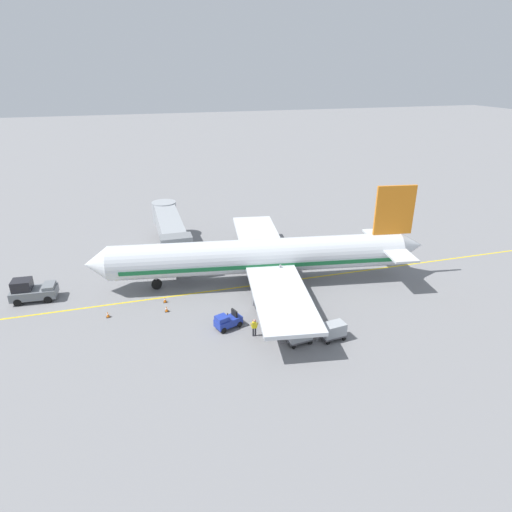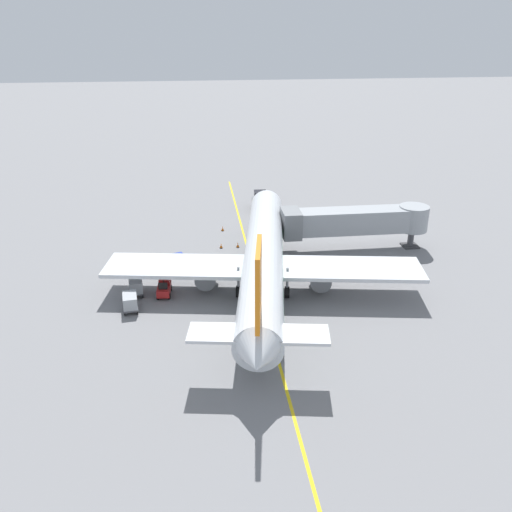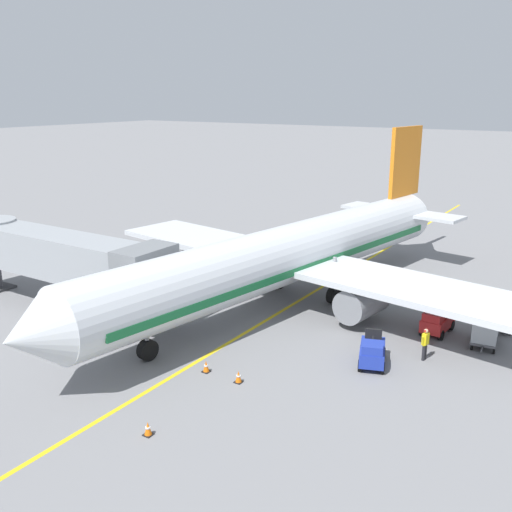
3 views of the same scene
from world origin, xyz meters
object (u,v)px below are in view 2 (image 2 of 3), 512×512
object	(u,v)px
parked_airliner	(263,259)
baggage_tug_trailing	(164,288)
baggage_cart_second_in_train	(130,301)
safety_cone_nose_right	(221,246)
pushback_tractor	(261,202)
baggage_cart_front	(136,286)
baggage_tug_lead	(181,262)
safety_cone_nose_left	(223,228)
ground_crew_wing_walker	(161,269)
safety_cone_wing_tip	(238,245)
jet_bridge	(355,221)

from	to	relation	value
parked_airliner	baggage_tug_trailing	xyz separation A→B (m)	(-9.56, -0.08, -2.47)
baggage_cart_second_in_train	safety_cone_nose_right	size ratio (longest dim) A/B	5.02
pushback_tractor	baggage_cart_front	world-z (taller)	pushback_tractor
baggage_tug_lead	safety_cone_nose_left	bearing A→B (deg)	64.52
baggage_tug_trailing	ground_crew_wing_walker	distance (m)	3.82
baggage_tug_lead	safety_cone_nose_left	world-z (taller)	baggage_tug_lead
baggage_tug_lead	safety_cone_wing_tip	bearing A→B (deg)	38.11
parked_airliner	safety_cone_wing_tip	xyz separation A→B (m)	(-1.53, 10.79, -2.90)
baggage_cart_front	jet_bridge	bearing A→B (deg)	19.39
parked_airliner	pushback_tractor	xyz separation A→B (m)	(2.81, 23.83, -2.09)
jet_bridge	baggage_tug_lead	xyz separation A→B (m)	(-19.62, -2.94, -2.75)
baggage_cart_second_in_train	safety_cone_nose_left	bearing A→B (deg)	63.58
baggage_tug_lead	safety_cone_wing_tip	world-z (taller)	baggage_tug_lead
parked_airliner	baggage_cart_second_in_train	distance (m)	13.00
parked_airliner	safety_cone_wing_tip	size ratio (longest dim) A/B	63.17
parked_airliner	ground_crew_wing_walker	size ratio (longest dim) A/B	22.06
pushback_tractor	safety_cone_wing_tip	bearing A→B (deg)	-108.41
parked_airliner	baggage_cart_front	distance (m)	12.43
baggage_cart_front	safety_cone_wing_tip	distance (m)	15.03
ground_crew_wing_walker	safety_cone_nose_left	distance (m)	14.55
pushback_tractor	baggage_tug_lead	distance (m)	21.12
baggage_cart_front	baggage_tug_trailing	bearing A→B (deg)	-7.24
baggage_tug_trailing	ground_crew_wing_walker	size ratio (longest dim) A/B	1.52
ground_crew_wing_walker	safety_cone_nose_right	bearing A→B (deg)	47.31
safety_cone_nose_right	safety_cone_wing_tip	world-z (taller)	same
ground_crew_wing_walker	safety_cone_wing_tip	bearing A→B (deg)	39.83
parked_airliner	safety_cone_wing_tip	bearing A→B (deg)	98.05
baggage_tug_trailing	safety_cone_nose_left	world-z (taller)	baggage_tug_trailing
baggage_tug_lead	jet_bridge	bearing A→B (deg)	8.53
baggage_tug_trailing	safety_cone_wing_tip	world-z (taller)	baggage_tug_trailing
parked_airliner	safety_cone_nose_left	size ratio (longest dim) A/B	63.17
baggage_cart_second_in_train	jet_bridge	bearing A→B (deg)	25.51
baggage_tug_lead	safety_cone_nose_left	xyz separation A→B (m)	(5.09, 10.68, -0.42)
baggage_cart_front	safety_cone_nose_left	bearing A→B (deg)	60.03
baggage_cart_front	safety_cone_nose_left	world-z (taller)	baggage_cart_front
baggage_cart_second_in_train	ground_crew_wing_walker	distance (m)	6.99
baggage_tug_lead	baggage_cart_front	distance (m)	6.89
pushback_tractor	baggage_tug_trailing	bearing A→B (deg)	-117.35
jet_bridge	ground_crew_wing_walker	bearing A→B (deg)	-167.13
baggage_tug_trailing	ground_crew_wing_walker	world-z (taller)	ground_crew_wing_walker
baggage_tug_trailing	safety_cone_nose_left	size ratio (longest dim) A/B	4.35
jet_bridge	safety_cone_wing_tip	size ratio (longest dim) A/B	28.50
pushback_tractor	safety_cone_nose_right	bearing A→B (deg)	-115.74
parked_airliner	safety_cone_nose_right	distance (m)	11.73
baggage_tug_lead	baggage_cart_front	bearing A→B (deg)	-127.69
pushback_tractor	baggage_tug_trailing	distance (m)	26.93
baggage_tug_trailing	pushback_tractor	bearing A→B (deg)	62.65
baggage_tug_trailing	baggage_cart_front	world-z (taller)	baggage_tug_trailing
baggage_cart_second_in_train	safety_cone_nose_right	xyz separation A→B (m)	(9.03, 13.67, -0.66)
ground_crew_wing_walker	safety_cone_nose_right	xyz separation A→B (m)	(6.58, 7.13, -0.66)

